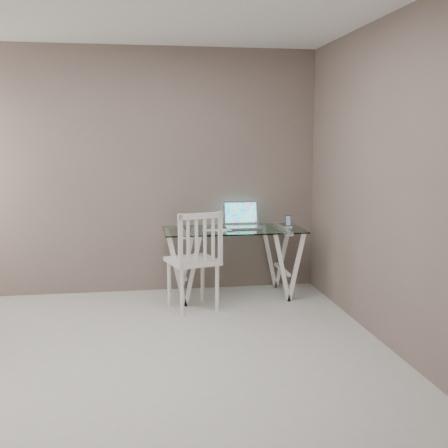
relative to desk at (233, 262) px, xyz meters
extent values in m
plane|color=beige|center=(-1.00, -1.85, -0.38)|extent=(4.50, 4.50, 0.00)
cube|color=#6F5F57|center=(-1.00, 0.40, 0.97)|extent=(4.00, 0.02, 2.70)
cube|color=#6F5F57|center=(-1.00, -4.10, 0.97)|extent=(4.00, 0.02, 2.70)
cube|color=#6F5F57|center=(1.00, -1.85, 0.97)|extent=(0.02, 4.50, 2.70)
cube|color=silver|center=(0.00, 0.00, 0.36)|extent=(1.50, 0.70, 0.01)
cube|color=white|center=(-0.55, 0.00, -0.02)|extent=(0.24, 0.62, 0.72)
cube|color=white|center=(0.55, 0.00, -0.02)|extent=(0.24, 0.62, 0.72)
cube|color=white|center=(-0.48, -0.37, 0.11)|extent=(0.57, 0.57, 0.04)
cylinder|color=white|center=(-0.61, -0.60, -0.15)|extent=(0.04, 0.04, 0.47)
cylinder|color=white|center=(-0.25, -0.50, -0.15)|extent=(0.04, 0.04, 0.47)
cylinder|color=white|center=(-0.71, -0.24, -0.15)|extent=(0.04, 0.04, 0.47)
cylinder|color=white|center=(-0.35, -0.14, -0.15)|extent=(0.04, 0.04, 0.47)
cube|color=white|center=(-0.42, -0.57, 0.37)|extent=(0.45, 0.16, 0.52)
cube|color=silver|center=(0.13, 0.07, 0.37)|extent=(0.39, 0.27, 0.02)
cube|color=#19D899|center=(0.13, 0.24, 0.51)|extent=(0.39, 0.07, 0.26)
cube|color=silver|center=(-0.19, -0.09, 0.37)|extent=(0.31, 0.13, 0.01)
ellipsoid|color=white|center=(-0.16, -0.24, 0.38)|extent=(0.11, 0.06, 0.03)
cube|color=white|center=(0.61, 0.00, 0.37)|extent=(0.07, 0.07, 0.02)
cube|color=black|center=(0.61, 0.01, 0.44)|extent=(0.06, 0.03, 0.12)
camera|label=1|loc=(-1.05, -5.87, 1.33)|focal=45.00mm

